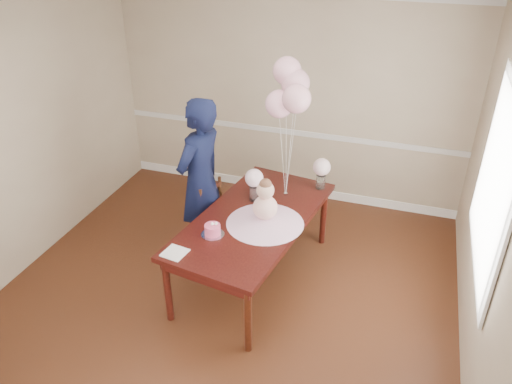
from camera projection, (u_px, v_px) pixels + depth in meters
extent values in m
cube|color=#36190D|center=(217.00, 311.00, 4.90)|extent=(4.50, 5.00, 0.00)
cube|color=white|center=(203.00, 27.00, 3.55)|extent=(4.50, 5.00, 0.02)
cube|color=tan|center=(288.00, 98.00, 6.28)|extent=(4.50, 0.02, 2.70)
cube|color=tan|center=(498.00, 240.00, 3.61)|extent=(0.02, 5.00, 2.70)
cube|color=silver|center=(287.00, 132.00, 6.50)|extent=(4.50, 0.02, 0.07)
cube|color=white|center=(285.00, 188.00, 6.92)|extent=(4.50, 0.02, 0.12)
cube|color=white|center=(496.00, 184.00, 3.93)|extent=(0.02, 1.66, 1.56)
cube|color=white|center=(493.00, 183.00, 3.94)|extent=(0.01, 1.50, 1.40)
cube|color=black|center=(254.00, 219.00, 4.99)|extent=(1.30, 2.14, 0.05)
cube|color=black|center=(254.00, 225.00, 5.03)|extent=(1.19, 2.03, 0.10)
cylinder|color=black|center=(168.00, 290.00, 4.63)|extent=(0.08, 0.08, 0.70)
cylinder|color=black|center=(248.00, 320.00, 4.30)|extent=(0.08, 0.08, 0.70)
cylinder|color=black|center=(258.00, 200.00, 6.06)|extent=(0.08, 0.08, 0.70)
cylinder|color=black|center=(323.00, 217.00, 5.73)|extent=(0.08, 0.08, 0.70)
cone|color=#E0A5CA|center=(265.00, 219.00, 4.86)|extent=(0.87, 0.87, 0.10)
sphere|color=#FFA1C0|center=(265.00, 208.00, 4.79)|extent=(0.24, 0.24, 0.24)
sphere|color=beige|center=(265.00, 190.00, 4.70)|extent=(0.17, 0.17, 0.17)
sphere|color=brown|center=(265.00, 185.00, 4.67)|extent=(0.12, 0.12, 0.12)
cylinder|color=#B7B7BB|center=(213.00, 234.00, 4.71)|extent=(0.25, 0.25, 0.01)
cylinder|color=#E54877|center=(213.00, 230.00, 4.68)|extent=(0.17, 0.17, 0.10)
sphere|color=white|center=(212.00, 224.00, 4.65)|extent=(0.03, 0.03, 0.03)
sphere|color=white|center=(216.00, 224.00, 4.65)|extent=(0.03, 0.03, 0.03)
cylinder|color=silver|center=(254.00, 193.00, 5.23)|extent=(0.11, 0.11, 0.16)
sphere|color=silver|center=(254.00, 178.00, 5.14)|extent=(0.19, 0.19, 0.19)
cylinder|color=white|center=(321.00, 182.00, 5.45)|extent=(0.11, 0.11, 0.16)
sphere|color=beige|center=(322.00, 167.00, 5.36)|extent=(0.19, 0.19, 0.19)
cube|color=white|center=(175.00, 253.00, 4.46)|extent=(0.23, 0.23, 0.01)
cylinder|color=#BABABF|center=(286.00, 194.00, 5.36)|extent=(0.05, 0.05, 0.02)
sphere|color=#FFB4CE|center=(279.00, 104.00, 4.91)|extent=(0.28, 0.28, 0.28)
sphere|color=#E9A5B8|center=(297.00, 99.00, 4.74)|extent=(0.28, 0.28, 0.28)
sphere|color=#D798AD|center=(295.00, 83.00, 4.84)|extent=(0.28, 0.28, 0.28)
sphere|color=#E6A3B9|center=(287.00, 71.00, 4.84)|extent=(0.28, 0.28, 0.28)
cylinder|color=white|center=(282.00, 157.00, 5.17)|extent=(0.09, 0.02, 0.84)
cylinder|color=white|center=(291.00, 156.00, 5.09)|extent=(0.09, 0.07, 0.94)
cylinder|color=white|center=(290.00, 148.00, 5.14)|extent=(0.04, 0.09, 1.04)
cylinder|color=white|center=(286.00, 142.00, 5.14)|extent=(0.07, 0.12, 1.14)
cube|color=#3A1E10|center=(225.00, 228.00, 5.43)|extent=(0.49, 0.49, 0.04)
cylinder|color=#39170F|center=(205.00, 246.00, 5.50)|extent=(0.04, 0.04, 0.38)
cylinder|color=#33190E|center=(228.00, 256.00, 5.34)|extent=(0.04, 0.04, 0.38)
cylinder|color=#321B0D|center=(223.00, 233.00, 5.73)|extent=(0.04, 0.04, 0.38)
cylinder|color=#3D2010|center=(246.00, 242.00, 5.57)|extent=(0.04, 0.04, 0.38)
cylinder|color=#381C0F|center=(202.00, 210.00, 5.27)|extent=(0.04, 0.04, 0.50)
cylinder|color=#381D0F|center=(220.00, 197.00, 5.50)|extent=(0.04, 0.04, 0.50)
cube|color=#3C2010|center=(211.00, 212.00, 5.44)|extent=(0.12, 0.35, 0.04)
cube|color=#39150F|center=(211.00, 201.00, 5.37)|extent=(0.12, 0.35, 0.04)
cube|color=#3D1910|center=(210.00, 189.00, 5.30)|extent=(0.12, 0.35, 0.04)
imported|color=black|center=(200.00, 182.00, 5.27)|extent=(0.59, 0.76, 1.85)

